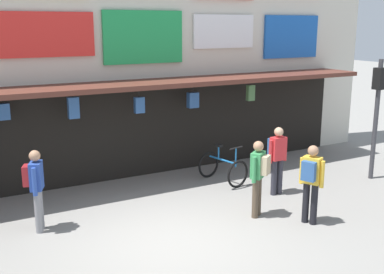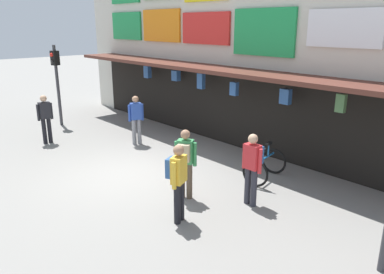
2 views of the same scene
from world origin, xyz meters
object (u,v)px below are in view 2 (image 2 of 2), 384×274
(pedestrian_in_green, at_px, (252,164))
(pedestrian_in_blue, at_px, (45,116))
(pedestrian_in_red, at_px, (185,159))
(pedestrian_in_white, at_px, (178,177))
(pedestrian_in_purple, at_px, (136,116))
(bicycle_parked, at_px, (265,166))
(traffic_light_near, at_px, (56,72))

(pedestrian_in_green, bearing_deg, pedestrian_in_blue, -167.93)
(pedestrian_in_red, distance_m, pedestrian_in_white, 1.09)
(pedestrian_in_blue, distance_m, pedestrian_in_red, 6.51)
(pedestrian_in_blue, bearing_deg, pedestrian_in_purple, 46.11)
(pedestrian_in_blue, height_order, pedestrian_in_white, same)
(bicycle_parked, height_order, pedestrian_in_red, pedestrian_in_red)
(traffic_light_near, xyz_separation_m, pedestrian_in_red, (8.53, -0.64, -1.16))
(bicycle_parked, relative_size, pedestrian_in_green, 0.76)
(pedestrian_in_red, bearing_deg, pedestrian_in_white, -48.88)
(traffic_light_near, distance_m, pedestrian_in_white, 9.43)
(traffic_light_near, xyz_separation_m, bicycle_parked, (9.08, 1.64, -1.75))
(pedestrian_in_red, bearing_deg, traffic_light_near, 175.71)
(pedestrian_in_white, bearing_deg, pedestrian_in_red, 131.12)
(pedestrian_in_purple, height_order, pedestrian_in_white, same)
(bicycle_parked, xyz_separation_m, pedestrian_in_blue, (-7.02, -3.01, 0.55))
(pedestrian_in_white, height_order, pedestrian_in_green, same)
(traffic_light_near, distance_m, pedestrian_in_green, 9.83)
(pedestrian_in_purple, bearing_deg, pedestrian_in_blue, -133.89)
(pedestrian_in_blue, relative_size, pedestrian_in_green, 1.00)
(bicycle_parked, height_order, pedestrian_in_blue, pedestrian_in_blue)
(pedestrian_in_blue, distance_m, pedestrian_in_green, 7.87)
(bicycle_parked, distance_m, pedestrian_in_white, 3.16)
(bicycle_parked, xyz_separation_m, pedestrian_in_purple, (-4.87, -0.77, 0.59))
(pedestrian_in_purple, bearing_deg, pedestrian_in_green, -6.15)
(pedestrian_in_blue, distance_m, pedestrian_in_white, 7.19)
(pedestrian_in_red, relative_size, pedestrian_in_green, 1.00)
(traffic_light_near, distance_m, pedestrian_in_purple, 4.46)
(pedestrian_in_white, bearing_deg, pedestrian_in_green, 73.61)
(bicycle_parked, bearing_deg, pedestrian_in_red, -103.63)
(pedestrian_in_purple, distance_m, pedestrian_in_white, 5.54)
(traffic_light_near, xyz_separation_m, pedestrian_in_green, (9.76, 0.28, -1.16))
(traffic_light_near, bearing_deg, pedestrian_in_red, -4.29)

